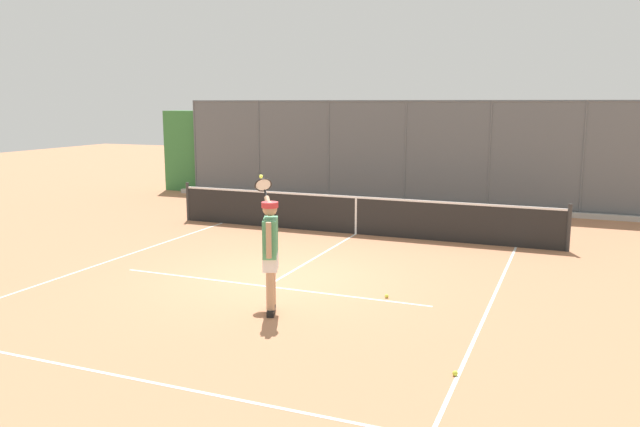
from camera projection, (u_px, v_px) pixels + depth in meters
name	position (u px, v px, depth m)	size (l,w,h in m)	color
ground_plane	(280.00, 278.00, 11.88)	(60.00, 60.00, 0.00)	#B27551
court_line_markings	(258.00, 291.00, 11.08)	(7.79, 9.02, 0.01)	white
fence_backdrop	(410.00, 158.00, 20.50)	(18.56, 1.37, 3.33)	#565B60
tennis_net	(356.00, 215.00, 15.78)	(10.01, 0.09, 1.07)	#2D2D2D
tennis_player	(270.00, 247.00, 9.80)	(0.87, 1.26, 2.06)	black
tennis_ball_by_sideline	(267.00, 256.00, 13.50)	(0.07, 0.07, 0.07)	#CCDB33
tennis_ball_mid_court	(387.00, 296.00, 10.69)	(0.07, 0.07, 0.07)	#D6E042
tennis_ball_near_net	(455.00, 373.00, 7.64)	(0.07, 0.07, 0.07)	#C1D138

